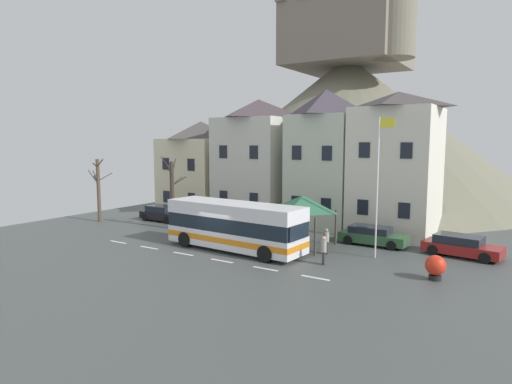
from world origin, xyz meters
name	(u,v)px	position (x,y,z in m)	size (l,w,h in m)	color
ground_plane	(216,253)	(0.00, 0.00, -0.03)	(40.00, 60.00, 0.07)	#484D4C
townhouse_00	(201,167)	(-11.29, 12.35, 4.46)	(6.27, 6.76, 8.93)	beige
townhouse_01	(258,159)	(-4.50, 12.21, 5.35)	(6.26, 6.49, 10.71)	beige
townhouse_02	(325,159)	(2.30, 11.59, 5.55)	(5.05, 5.23, 11.10)	beige
townhouse_03	(396,163)	(7.87, 12.08, 5.32)	(5.82, 6.23, 10.65)	silver
hilltop_castle	(346,125)	(-2.90, 29.79, 8.95)	(43.31, 43.31, 23.58)	#716E5A
transit_bus	(235,226)	(0.67, 1.08, 1.55)	(9.71, 3.17, 3.07)	white
bus_shelter	(303,204)	(3.94, 4.31, 2.90)	(3.60, 3.60, 3.44)	#473D33
parked_car_00	(162,213)	(-10.75, 6.25, 0.66)	(4.08, 1.94, 1.34)	black
parked_car_01	(373,236)	(7.72, 7.28, 0.63)	(4.48, 1.91, 1.26)	#2F5B35
parked_car_02	(209,217)	(-6.09, 7.00, 0.64)	(4.17, 2.22, 1.31)	slate
parked_car_03	(461,246)	(13.20, 7.30, 0.63)	(4.64, 2.47, 1.28)	maroon
pedestrian_00	(324,249)	(6.87, 1.06, 0.91)	(0.31, 0.33, 1.65)	#2D2D38
pedestrian_01	(326,240)	(6.02, 3.38, 0.90)	(0.35, 0.35, 1.61)	#38332D
public_bench	(291,233)	(2.22, 5.89, 0.47)	(1.67, 0.48, 0.87)	brown
flagpole	(379,179)	(8.95, 4.13, 4.79)	(0.95, 0.10, 8.40)	silver
harbour_buoy	(435,266)	(12.76, 1.52, 0.71)	(1.03, 1.03, 1.28)	black
bare_tree_00	(172,194)	(-7.54, 4.16, 2.84)	(1.28, 2.08, 5.80)	#382D28
bare_tree_01	(98,189)	(-15.15, 3.05, 2.88)	(1.96, 1.75, 5.53)	brown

